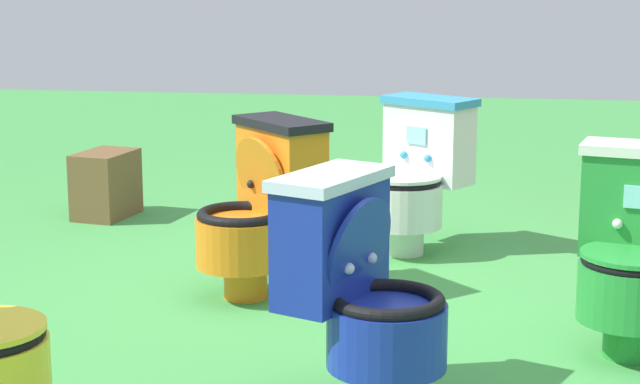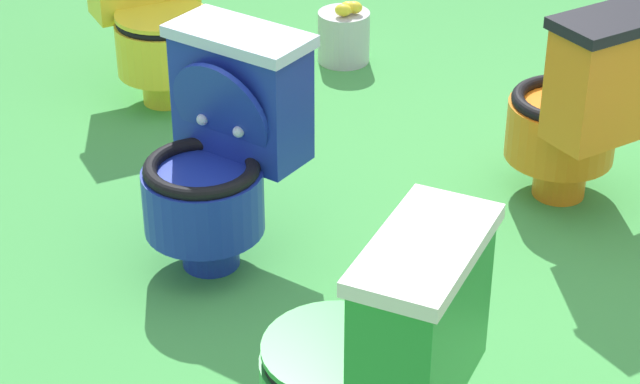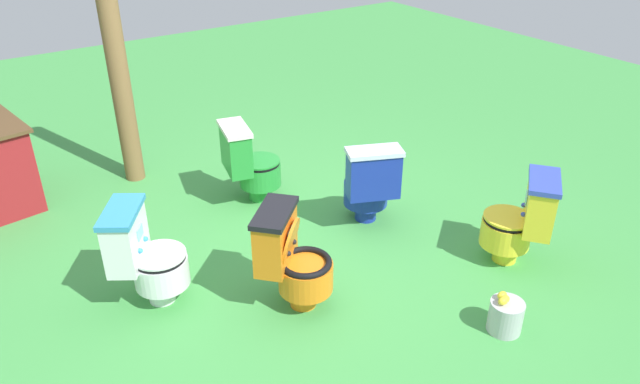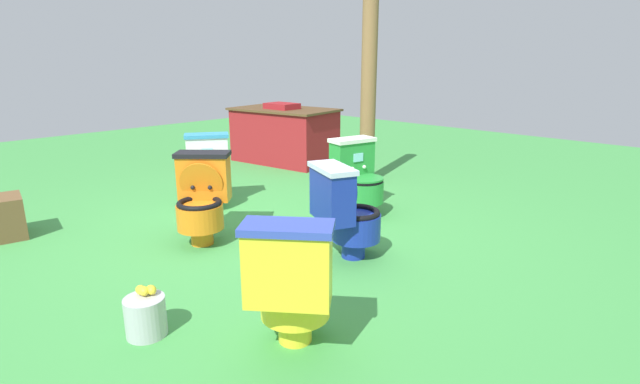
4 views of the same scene
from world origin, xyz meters
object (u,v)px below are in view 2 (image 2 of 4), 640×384
toilet_orange (585,105)px  toilet_green (374,361)px  toilet_blue (221,150)px  toilet_yellow (154,8)px  lemon_bucket (344,35)px

toilet_orange → toilet_green: 1.51m
toilet_orange → toilet_blue: bearing=163.2°
toilet_yellow → lemon_bucket: (-0.67, -0.47, -0.25)m
lemon_bucket → toilet_green: bearing=102.0°
toilet_orange → toilet_blue: same height
toilet_yellow → toilet_green: 2.30m
toilet_orange → toilet_green: bearing=-151.0°
toilet_green → toilet_blue: 1.09m
toilet_orange → lemon_bucket: bearing=91.2°
toilet_green → toilet_blue: size_ratio=1.00×
toilet_yellow → toilet_orange: 1.73m
toilet_yellow → toilet_orange: same height
toilet_yellow → toilet_orange: (-1.65, 0.54, 0.00)m
toilet_blue → lemon_bucket: 1.56m
toilet_orange → toilet_blue: 1.20m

